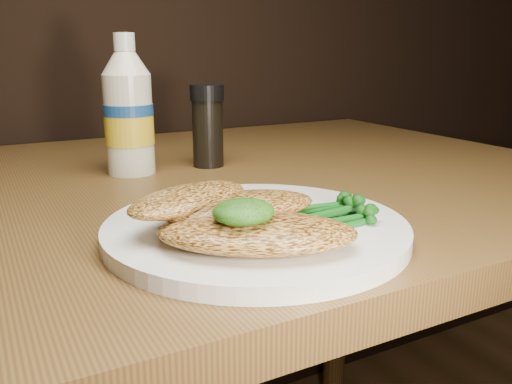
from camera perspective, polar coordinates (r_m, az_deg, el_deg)
plate at (r=0.51m, az=-0.00°, el=-3.96°), size 0.29×0.29×0.01m
chicken_front at (r=0.44m, az=0.10°, el=-4.36°), size 0.19×0.16×0.03m
chicken_mid at (r=0.48m, az=-1.88°, el=-1.57°), size 0.15×0.09×0.02m
chicken_back at (r=0.48m, az=-7.14°, el=-0.74°), size 0.15×0.12×0.02m
pesto_front at (r=0.42m, az=-1.35°, el=-2.12°), size 0.06×0.05×0.02m
broccolini_bundle at (r=0.50m, az=6.62°, el=-2.18°), size 0.15×0.12×0.02m
mayo_bottle at (r=0.77m, az=-13.50°, el=9.01°), size 0.07×0.07×0.19m
pepper_grinder at (r=0.80m, az=-5.18°, el=7.03°), size 0.06×0.06×0.12m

